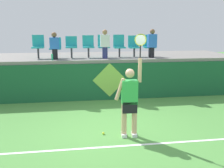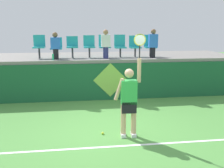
# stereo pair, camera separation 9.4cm
# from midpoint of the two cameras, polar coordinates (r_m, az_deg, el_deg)

# --- Properties ---
(ground_plane) EXTENTS (40.00, 40.00, 0.00)m
(ground_plane) POSITION_cam_midpoint_polar(r_m,az_deg,el_deg) (7.00, -0.13, -10.28)
(ground_plane) COLOR #519342
(court_back_wall) EXTENTS (11.75, 0.20, 1.38)m
(court_back_wall) POSITION_cam_midpoint_polar(r_m,az_deg,el_deg) (9.78, -2.60, 0.52)
(court_back_wall) COLOR #195633
(court_back_wall) RESTS_ON ground_plane
(spectator_platform) EXTENTS (11.75, 3.20, 0.12)m
(spectator_platform) POSITION_cam_midpoint_polar(r_m,az_deg,el_deg) (11.19, -3.38, 5.90)
(spectator_platform) COLOR gray
(spectator_platform) RESTS_ON court_back_wall
(court_baseline_stripe) EXTENTS (10.58, 0.08, 0.01)m
(court_baseline_stripe) POSITION_cam_midpoint_polar(r_m,az_deg,el_deg) (6.19, 1.01, -13.39)
(court_baseline_stripe) COLOR white
(court_baseline_stripe) RESTS_ON ground_plane
(tennis_player) EXTENTS (0.75, 0.28, 2.53)m
(tennis_player) POSITION_cam_midpoint_polar(r_m,az_deg,el_deg) (6.43, 4.15, -3.31)
(tennis_player) COLOR white
(tennis_player) RESTS_ON ground_plane
(tennis_ball) EXTENTS (0.07, 0.07, 0.07)m
(tennis_ball) POSITION_cam_midpoint_polar(r_m,az_deg,el_deg) (6.81, -1.63, -10.63)
(tennis_ball) COLOR #D1E533
(tennis_ball) RESTS_ON ground_plane
(water_bottle) EXTENTS (0.07, 0.07, 0.23)m
(water_bottle) POSITION_cam_midpoint_polar(r_m,az_deg,el_deg) (9.81, -12.42, 5.74)
(water_bottle) COLOR #26B272
(water_bottle) RESTS_ON spectator_platform
(stadium_chair_0) EXTENTS (0.44, 0.42, 0.89)m
(stadium_chair_0) POSITION_cam_midpoint_polar(r_m,az_deg,el_deg) (10.50, -15.29, 8.13)
(stadium_chair_0) COLOR #38383D
(stadium_chair_0) RESTS_ON spectator_platform
(stadium_chair_1) EXTENTS (0.44, 0.42, 0.79)m
(stadium_chair_1) POSITION_cam_midpoint_polar(r_m,az_deg,el_deg) (10.44, -11.75, 7.95)
(stadium_chair_1) COLOR #38383D
(stadium_chair_1) RESTS_ON spectator_platform
(stadium_chair_2) EXTENTS (0.44, 0.42, 0.83)m
(stadium_chair_2) POSITION_cam_midpoint_polar(r_m,az_deg,el_deg) (10.41, -8.36, 8.28)
(stadium_chair_2) COLOR #38383D
(stadium_chair_2) RESTS_ON spectator_platform
(stadium_chair_3) EXTENTS (0.44, 0.42, 0.86)m
(stadium_chair_3) POSITION_cam_midpoint_polar(r_m,az_deg,el_deg) (10.43, -4.71, 8.42)
(stadium_chair_3) COLOR #38383D
(stadium_chair_3) RESTS_ON spectator_platform
(stadium_chair_4) EXTENTS (0.44, 0.42, 0.89)m
(stadium_chair_4) POSITION_cam_midpoint_polar(r_m,az_deg,el_deg) (10.49, -1.38, 8.50)
(stadium_chair_4) COLOR #38383D
(stadium_chair_4) RESTS_ON spectator_platform
(stadium_chair_5) EXTENTS (0.44, 0.42, 0.88)m
(stadium_chair_5) POSITION_cam_midpoint_polar(r_m,az_deg,el_deg) (10.58, 2.02, 8.47)
(stadium_chair_5) COLOR #38383D
(stadium_chair_5) RESTS_ON spectator_platform
(stadium_chair_6) EXTENTS (0.44, 0.42, 0.85)m
(stadium_chair_6) POSITION_cam_midpoint_polar(r_m,az_deg,el_deg) (10.70, 5.24, 8.38)
(stadium_chair_6) COLOR #38383D
(stadium_chair_6) RESTS_ON spectator_platform
(stadium_chair_7) EXTENTS (0.44, 0.42, 0.88)m
(stadium_chair_7) POSITION_cam_midpoint_polar(r_m,az_deg,el_deg) (10.86, 8.49, 8.41)
(stadium_chair_7) COLOR #38383D
(stadium_chair_7) RESTS_ON spectator_platform
(spectator_0) EXTENTS (0.34, 0.20, 1.00)m
(spectator_0) POSITION_cam_midpoint_polar(r_m,az_deg,el_deg) (10.03, -11.92, 8.23)
(spectator_0) COLOR black
(spectator_0) RESTS_ON spectator_platform
(spectator_1) EXTENTS (0.34, 0.20, 1.09)m
(spectator_1) POSITION_cam_midpoint_polar(r_m,az_deg,el_deg) (10.06, -1.10, 8.79)
(spectator_1) COLOR navy
(spectator_1) RESTS_ON spectator_platform
(spectator_2) EXTENTS (0.34, 0.20, 1.11)m
(spectator_2) POSITION_cam_midpoint_polar(r_m,az_deg,el_deg) (10.45, 9.16, 8.82)
(spectator_2) COLOR black
(spectator_2) RESTS_ON spectator_platform
(wall_signage_mount) EXTENTS (1.27, 0.01, 1.39)m
(wall_signage_mount) POSITION_cam_midpoint_polar(r_m,az_deg,el_deg) (9.89, -0.08, -3.43)
(wall_signage_mount) COLOR #195633
(wall_signage_mount) RESTS_ON ground_plane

